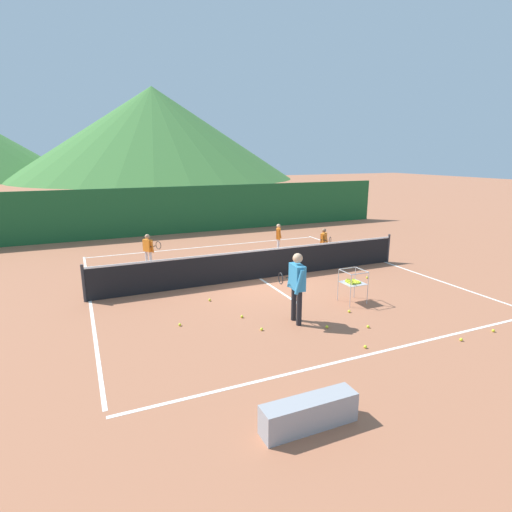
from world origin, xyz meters
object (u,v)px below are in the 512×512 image
Objects in this scene: tennis_net at (260,264)px; tennis_ball_6 at (262,329)px; student_1 at (278,236)px; tennis_ball_0 at (368,327)px; tennis_ball_7 at (493,331)px; tennis_ball_5 at (327,327)px; tennis_ball_4 at (365,347)px; courtside_bench at (309,413)px; student_2 at (324,241)px; tennis_ball_8 at (242,316)px; student_0 at (148,248)px; tennis_ball_9 at (210,300)px; tennis_ball_10 at (349,311)px; instructor at (297,282)px; tennis_ball_2 at (461,340)px; tennis_ball_3 at (367,277)px; tennis_ball_1 at (180,325)px; ball_cart at (353,282)px.

tennis_net is 155.92× the size of tennis_ball_6.
student_1 is 17.54× the size of tennis_ball_0.
tennis_ball_0 is 1.00× the size of tennis_ball_7.
student_1 is 7.57m from tennis_ball_5.
courtside_bench reaches higher than tennis_ball_4.
tennis_ball_0 is (0.70, -4.55, -0.47)m from tennis_net.
courtside_bench is at bearing -168.18° from tennis_ball_7.
tennis_net is 7.07× the size of courtside_bench.
courtside_bench is (-5.70, -8.38, -0.50)m from student_2.
student_0 is at bearing 102.96° from tennis_ball_8.
tennis_ball_6 is (-1.61, 1.67, 0.00)m from tennis_ball_4.
tennis_ball_5 is 3.75m from tennis_ball_7.
tennis_ball_6 is 1.00× the size of tennis_ball_9.
tennis_ball_5 is at bearing -151.09° from tennis_ball_10.
tennis_ball_9 is at bearing 117.72° from tennis_ball_4.
tennis_ball_0 is 4.28m from tennis_ball_9.
instructor reaches higher than tennis_net.
tennis_ball_2 is at bearing -70.56° from tennis_net.
tennis_ball_10 is at bearing -76.35° from tennis_net.
student_2 reaches higher than tennis_ball_3.
tennis_ball_1 is 4.48m from courtside_bench.
student_1 is at bearing 53.79° from tennis_net.
instructor is at bearing -19.54° from tennis_ball_1.
tennis_ball_1 is at bearing -131.11° from tennis_ball_9.
tennis_ball_8 is (-0.13, 0.88, 0.00)m from tennis_ball_6.
courtside_bench reaches higher than tennis_ball_0.
tennis_ball_3 and tennis_ball_8 have the same top height.
tennis_ball_3 is at bearing 15.71° from tennis_ball_8.
student_1 is 1.99m from student_2.
tennis_ball_8 is (-4.95, -1.39, 0.00)m from tennis_ball_3.
courtside_bench is (-2.23, -2.88, 0.20)m from tennis_ball_5.
instructor is 25.13× the size of tennis_ball_5.
ball_cart reaches higher than tennis_ball_5.
student_1 is 6.15m from tennis_ball_9.
tennis_ball_6 is (-0.94, -0.09, -0.99)m from instructor.
tennis_ball_8 is (1.52, -0.14, 0.00)m from tennis_ball_1.
tennis_ball_3 is at bearing -77.08° from student_1.
tennis_ball_7 is (1.06, 0.03, 0.00)m from tennis_ball_2.
instructor is 25.13× the size of tennis_ball_0.
instructor is 25.13× the size of tennis_ball_1.
tennis_ball_9 is 5.72m from courtside_bench.
tennis_ball_10 is (-1.31, -6.57, -0.68)m from student_1.
ball_cart is at bearing -65.19° from tennis_net.
student_0 is at bearing 87.52° from tennis_ball_1.
student_0 is at bearing 121.58° from tennis_ball_10.
student_0 is 5.24m from student_1.
ball_cart is 3.93m from tennis_ball_9.
student_0 is at bearing 137.54° from tennis_net.
tennis_ball_3 and tennis_ball_10 have the same top height.
tennis_ball_8 is (-1.57, 1.38, 0.00)m from tennis_ball_5.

